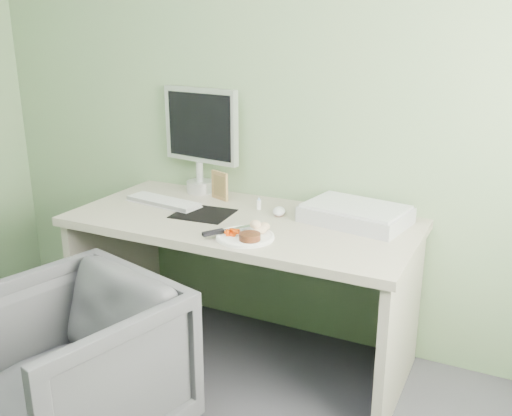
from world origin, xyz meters
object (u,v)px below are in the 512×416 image
at_px(desk, 242,255).
at_px(plate, 245,237).
at_px(monitor, 200,134).
at_px(scanner, 356,215).
at_px(desk_chair, 75,367).

relative_size(desk, plate, 6.54).
relative_size(desk, monitor, 2.91).
bearing_deg(plate, scanner, 48.58).
distance_m(monitor, desk_chair, 1.33).
height_order(scanner, desk_chair, scanner).
xyz_separation_m(desk, scanner, (0.49, 0.18, 0.22)).
distance_m(scanner, desk_chair, 1.34).
bearing_deg(scanner, desk, -149.89).
height_order(plate, scanner, scanner).
height_order(desk, desk_chair, desk).
xyz_separation_m(scanner, desk_chair, (-0.80, -0.98, -0.44)).
bearing_deg(plate, desk_chair, -127.34).
distance_m(desk, scanner, 0.56).
bearing_deg(desk, monitor, 142.09).
xyz_separation_m(desk, monitor, (-0.40, 0.31, 0.49)).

